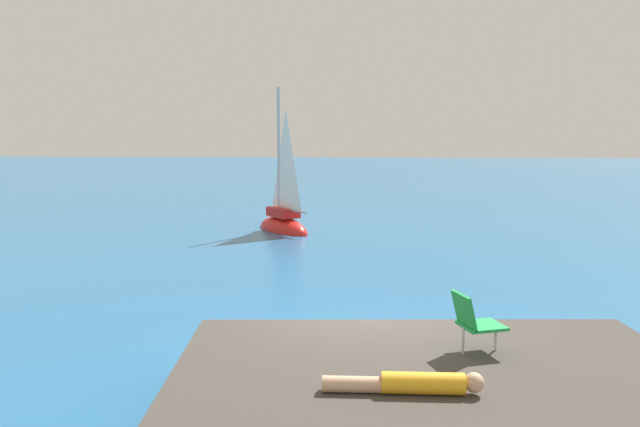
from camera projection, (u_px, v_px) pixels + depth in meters
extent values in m
plane|color=#236093|center=(365.00, 355.00, 10.31)|extent=(160.00, 160.00, 0.00)
cube|color=#423D38|center=(436.00, 407.00, 7.42)|extent=(6.64, 4.80, 0.83)
cube|color=#3B3533|center=(463.00, 364.00, 9.92)|extent=(0.92, 0.95, 0.45)
cube|color=#453736|center=(503.00, 372.00, 9.60)|extent=(0.99, 0.98, 0.63)
ellipsoid|color=red|center=(283.00, 231.00, 23.28)|extent=(2.68, 3.08, 1.05)
cube|color=red|center=(283.00, 212.00, 23.18)|extent=(1.39, 1.51, 0.34)
cylinder|color=#B7B7BC|center=(279.00, 152.00, 23.14)|extent=(0.11, 0.11, 4.78)
cylinder|color=#B2B2B7|center=(292.00, 210.00, 22.61)|extent=(1.23, 1.58, 0.09)
pyramid|color=white|center=(286.00, 158.00, 22.71)|extent=(0.97, 1.26, 3.63)
cylinder|color=gold|center=(423.00, 383.00, 6.79)|extent=(0.91, 0.26, 0.24)
cylinder|color=tan|center=(354.00, 384.00, 6.83)|extent=(0.70, 0.20, 0.18)
sphere|color=tan|center=(474.00, 383.00, 6.76)|extent=(0.22, 0.22, 0.22)
cube|color=green|center=(482.00, 326.00, 8.06)|extent=(0.65, 0.62, 0.04)
cube|color=green|center=(464.00, 310.00, 7.96)|extent=(0.30, 0.50, 0.45)
cylinder|color=silver|center=(496.00, 337.00, 8.13)|extent=(0.04, 0.04, 0.35)
cylinder|color=silver|center=(463.00, 340.00, 8.01)|extent=(0.04, 0.04, 0.35)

